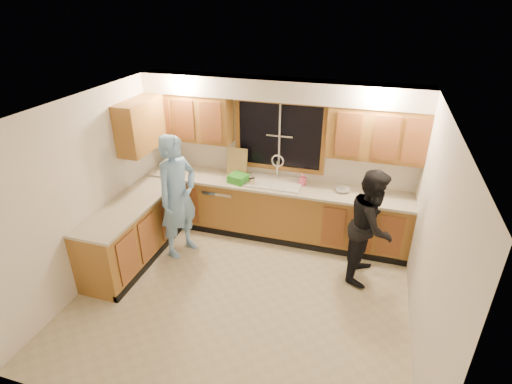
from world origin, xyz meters
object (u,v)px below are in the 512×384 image
woman (371,226)px  soap_bottle (303,179)px  dishwasher (224,205)px  stove (109,254)px  dish_crate (238,178)px  knife_block (181,164)px  sink (274,186)px  bowl (343,190)px  man (178,197)px

woman → soap_bottle: (-1.08, 0.73, 0.21)m
dishwasher → stove: stove is taller
dish_crate → knife_block: bearing=170.0°
soap_bottle → sink: bearing=-170.9°
dishwasher → knife_block: size_ratio=4.03×
knife_block → bowl: (2.69, -0.06, -0.08)m
dish_crate → bowl: bearing=4.8°
man → woman: (2.73, 0.22, -0.13)m
dishwasher → stove: bearing=-117.7°
man → dish_crate: bearing=-20.9°
stove → soap_bottle: size_ratio=4.72×
sink → woman: size_ratio=0.54×
dishwasher → sink: bearing=1.0°
stove → dish_crate: bearing=53.7°
stove → bowl: (2.85, 1.84, 0.50)m
knife_block → dish_crate: knife_block is taller
dishwasher → bowl: bearing=0.8°
man → soap_bottle: size_ratio=9.82×
stove → soap_bottle: 2.98m
soap_bottle → knife_block: bearing=-180.0°
sink → woman: (1.51, -0.66, -0.06)m
bowl → man: bearing=-158.5°
sink → knife_block: sink is taller
sink → knife_block: bearing=177.6°
sink → dishwasher: (-0.85, -0.01, -0.45)m
woman → sink: bearing=75.5°
dishwasher → man: (-0.36, -0.87, 0.53)m
bowl → woman: bearing=-55.6°
dish_crate → dishwasher: bearing=160.2°
stove → knife_block: (0.17, 1.89, 0.57)m
stove → knife_block: knife_block is taller
knife_block → soap_bottle: knife_block is taller
bowl → stove: bearing=-147.2°
dish_crate → stove: bearing=-126.3°
stove → knife_block: size_ratio=4.42×
dishwasher → stove: (-0.95, -1.81, 0.04)m
sink → bowl: 1.06m
dish_crate → bowl: (1.60, 0.13, -0.04)m
dish_crate → woman: bearing=-14.6°
dishwasher → bowl: size_ratio=3.87×
dishwasher → woman: (2.36, -0.64, 0.39)m
soap_bottle → stove: bearing=-139.7°
sink → stove: 2.60m
man → knife_block: bearing=44.2°
sink → knife_block: size_ratio=4.22×
man → bowl: size_ratio=8.82×
dishwasher → soap_bottle: 1.42m
bowl → dishwasher: bearing=-179.2°
stove → man: 1.21m
man → knife_block: man is taller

